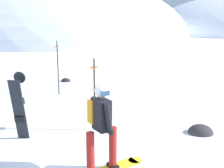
# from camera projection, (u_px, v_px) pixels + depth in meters

# --- Properties ---
(ground_plane) EXTENTS (300.00, 300.00, 0.00)m
(ground_plane) POSITION_uv_depth(u_px,v_px,m) (85.00, 162.00, 5.87)
(ground_plane) COLOR white
(ridge_peak_main) EXTENTS (34.06, 30.66, 15.41)m
(ridge_peak_main) POSITION_uv_depth(u_px,v_px,m) (56.00, 38.00, 38.49)
(ridge_peak_main) COLOR white
(ridge_peak_main) RESTS_ON ground
(snowboarder_main) EXTENTS (1.46, 1.30, 1.71)m
(snowboarder_main) POSITION_uv_depth(u_px,v_px,m) (101.00, 125.00, 5.33)
(snowboarder_main) COLOR yellow
(snowboarder_main) RESTS_ON ground
(spare_snowboard) EXTENTS (0.28, 0.36, 1.63)m
(spare_snowboard) POSITION_uv_depth(u_px,v_px,m) (19.00, 107.00, 6.73)
(spare_snowboard) COLOR black
(spare_snowboard) RESTS_ON ground
(piste_marker_near) EXTENTS (0.20, 0.20, 2.04)m
(piste_marker_near) POSITION_uv_depth(u_px,v_px,m) (58.00, 64.00, 10.73)
(piste_marker_near) COLOR black
(piste_marker_near) RESTS_ON ground
(piste_marker_far) EXTENTS (0.20, 0.20, 1.90)m
(piste_marker_far) POSITION_uv_depth(u_px,v_px,m) (94.00, 89.00, 7.28)
(piste_marker_far) COLOR black
(piste_marker_far) RESTS_ON ground
(rock_dark) EXTENTS (0.63, 0.53, 0.44)m
(rock_dark) POSITION_uv_depth(u_px,v_px,m) (200.00, 133.00, 7.33)
(rock_dark) COLOR #383333
(rock_dark) RESTS_ON ground
(rock_mid) EXTENTS (0.43, 0.36, 0.30)m
(rock_mid) POSITION_uv_depth(u_px,v_px,m) (66.00, 81.00, 13.12)
(rock_mid) COLOR #282628
(rock_mid) RESTS_ON ground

